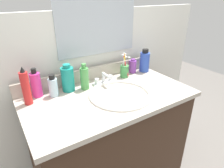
{
  "coord_description": "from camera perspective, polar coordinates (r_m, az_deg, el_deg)",
  "views": [
    {
      "loc": [
        -0.56,
        -0.89,
        1.4
      ],
      "look_at": [
        0.02,
        0.0,
        0.9
      ],
      "focal_mm": 31.17,
      "sensor_mm": 36.0,
      "label": 1
    }
  ],
  "objects": [
    {
      "name": "bottle_cream_purple",
      "position": [
        1.52,
        6.1,
        5.2
      ],
      "size": [
        0.05,
        0.05,
        0.11
      ],
      "color": "#7A3899",
      "rests_on": "countertop"
    },
    {
      "name": "mirror_panel",
      "position": [
        1.38,
        -4.27,
        20.16
      ],
      "size": [
        0.6,
        0.01,
        0.56
      ],
      "primitive_type": "cube",
      "color": "#B2BCC6"
    },
    {
      "name": "bottle_spray_red",
      "position": [
        1.16,
        -23.95,
        -0.91
      ],
      "size": [
        0.05,
        0.05,
        0.22
      ],
      "color": "red",
      "rests_on": "countertop"
    },
    {
      "name": "vanity_cabinet",
      "position": [
        1.45,
        -0.57,
        -18.16
      ],
      "size": [
        0.99,
        0.52,
        0.8
      ],
      "primitive_type": "cube",
      "color": "#382316",
      "rests_on": "ground_plane"
    },
    {
      "name": "bottle_gel_clear",
      "position": [
        1.22,
        -16.9,
        -0.74
      ],
      "size": [
        0.05,
        0.05,
        0.14
      ],
      "color": "silver",
      "rests_on": "countertop"
    },
    {
      "name": "faucet",
      "position": [
        1.33,
        -2.33,
        1.22
      ],
      "size": [
        0.16,
        0.1,
        0.08
      ],
      "color": "silver",
      "rests_on": "countertop"
    },
    {
      "name": "back_wall",
      "position": [
        1.54,
        -7.19,
        -3.96
      ],
      "size": [
        2.13,
        0.04,
        1.3
      ],
      "primitive_type": "cube",
      "color": "silver",
      "rests_on": "ground_plane"
    },
    {
      "name": "bottle_toner_green",
      "position": [
        1.26,
        -8.06,
        1.77
      ],
      "size": [
        0.05,
        0.05,
        0.17
      ],
      "color": "#4C9E4C",
      "rests_on": "countertop"
    },
    {
      "name": "sink_basin",
      "position": [
        1.21,
        2.41,
        -4.44
      ],
      "size": [
        0.39,
        0.39,
        0.11
      ],
      "color": "white",
      "rests_on": "countertop"
    },
    {
      "name": "bottle_mouthwash_teal",
      "position": [
        1.25,
        -12.84,
        1.52
      ],
      "size": [
        0.08,
        0.08,
        0.18
      ],
      "color": "teal",
      "rests_on": "countertop"
    },
    {
      "name": "countertop",
      "position": [
        1.21,
        -0.65,
        -3.81
      ],
      "size": [
        1.03,
        0.56,
        0.03
      ],
      "primitive_type": "cube",
      "color": "#B2A899",
      "rests_on": "vanity_cabinet"
    },
    {
      "name": "bottle_soap_pink",
      "position": [
        1.24,
        -21.39,
        -0.08
      ],
      "size": [
        0.06,
        0.06,
        0.18
      ],
      "color": "#D8338C",
      "rests_on": "countertop"
    },
    {
      "name": "bottle_shampoo_blue",
      "position": [
        1.55,
        9.54,
        6.58
      ],
      "size": [
        0.07,
        0.07,
        0.18
      ],
      "color": "#2D4CB2",
      "rests_on": "countertop"
    },
    {
      "name": "cup_green",
      "position": [
        1.44,
        3.67,
        4.07
      ],
      "size": [
        0.06,
        0.08,
        0.18
      ],
      "color": "#3F8C47",
      "rests_on": "countertop"
    },
    {
      "name": "backsplash",
      "position": [
        1.39,
        -6.55,
        2.91
      ],
      "size": [
        1.03,
        0.02,
        0.09
      ],
      "primitive_type": "cube",
      "color": "#B2A899",
      "rests_on": "countertop"
    }
  ]
}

